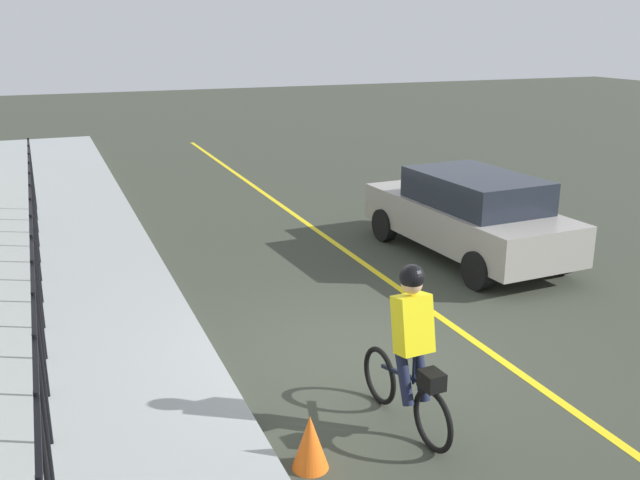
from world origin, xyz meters
TOP-DOWN VIEW (x-y plane):
  - ground_plane at (0.00, 0.00)m, footprint 80.00×80.00m
  - lane_line_centre at (0.00, -1.60)m, footprint 36.00×0.12m
  - sidewalk at (0.00, 3.40)m, footprint 40.00×3.20m
  - iron_fence at (1.00, 3.80)m, footprint 16.07×0.04m
  - cyclist_lead at (-1.84, 0.28)m, footprint 1.71×0.38m
  - patrol_sedan at (2.91, -3.52)m, footprint 4.50×2.13m
  - traffic_cone_near at (-2.12, 1.49)m, footprint 0.36×0.36m

SIDE VIEW (x-z plane):
  - ground_plane at x=0.00m, z-range 0.00..0.00m
  - lane_line_centre at x=0.00m, z-range 0.00..0.01m
  - sidewalk at x=0.00m, z-range 0.00..0.15m
  - traffic_cone_near at x=-2.12m, z-range 0.00..0.56m
  - patrol_sedan at x=2.91m, z-range 0.03..1.61m
  - cyclist_lead at x=-1.84m, z-range 0.00..1.82m
  - iron_fence at x=1.00m, z-range 0.43..2.03m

